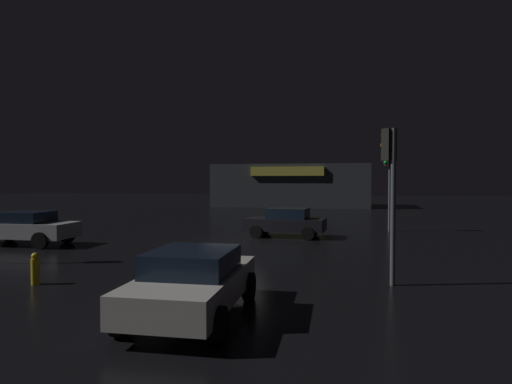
# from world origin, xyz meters

# --- Properties ---
(ground_plane) EXTENTS (120.00, 120.00, 0.00)m
(ground_plane) POSITION_xyz_m (0.00, 0.00, 0.00)
(ground_plane) COLOR black
(store_building) EXTENTS (16.04, 7.45, 4.38)m
(store_building) POSITION_xyz_m (-1.63, 27.48, 2.19)
(store_building) COLOR #33383D
(store_building) RESTS_ON ground
(traffic_signal_main) EXTENTS (0.43, 0.42, 4.45)m
(traffic_signal_main) POSITION_xyz_m (6.85, 6.21, 3.14)
(traffic_signal_main) COLOR #595B60
(traffic_signal_main) RESTS_ON ground
(traffic_signal_opposite) EXTENTS (0.42, 0.42, 4.18)m
(traffic_signal_opposite) POSITION_xyz_m (6.14, -6.20, 3.03)
(traffic_signal_opposite) COLOR #595B60
(traffic_signal_opposite) RESTS_ON ground
(car_near) EXTENTS (3.91, 2.08, 1.42)m
(car_near) POSITION_xyz_m (1.84, 2.70, 0.74)
(car_near) COLOR black
(car_near) RESTS_ON ground
(car_far) EXTENTS (4.51, 2.17, 1.44)m
(car_far) POSITION_xyz_m (-8.72, -2.50, 0.76)
(car_far) COLOR #B7B7BF
(car_far) RESTS_ON ground
(car_crossing) EXTENTS (2.20, 4.21, 1.39)m
(car_crossing) POSITION_xyz_m (2.03, -9.97, 0.73)
(car_crossing) COLOR silver
(car_crossing) RESTS_ON ground
(fire_hydrant) EXTENTS (0.22, 0.22, 0.86)m
(fire_hydrant) POSITION_xyz_m (-3.13, -8.40, 0.43)
(fire_hydrant) COLOR gold
(fire_hydrant) RESTS_ON ground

